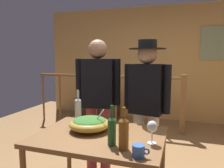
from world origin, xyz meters
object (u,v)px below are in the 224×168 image
object	(u,v)px
wine_bottle_clear	(78,108)
person_standing_left	(98,95)
person_standing_right	(146,98)
mug_blue	(139,151)
framed_picture	(216,43)
tv_console	(100,107)
flat_screen_tv	(99,86)
stair_railing	(127,95)
wine_bottle_green	(112,130)
serving_table	(100,143)
salad_bowl	(89,123)
wine_glass	(152,127)
wine_bottle_amber	(124,132)

from	to	relation	value
wine_bottle_clear	person_standing_left	size ratio (longest dim) A/B	0.20
person_standing_right	mug_blue	bearing A→B (deg)	107.28
framed_picture	tv_console	world-z (taller)	framed_picture
framed_picture	flat_screen_tv	world-z (taller)	framed_picture
stair_railing	wine_bottle_green	bearing A→B (deg)	-78.31
wine_bottle_green	wine_bottle_clear	bearing A→B (deg)	137.41
serving_table	wine_bottle_clear	size ratio (longest dim) A/B	3.40
stair_railing	person_standing_right	world-z (taller)	person_standing_right
framed_picture	person_standing_left	bearing A→B (deg)	-122.35
framed_picture	stair_railing	world-z (taller)	framed_picture
tv_console	person_standing_left	bearing A→B (deg)	-69.06
mug_blue	wine_bottle_clear	bearing A→B (deg)	140.92
framed_picture	salad_bowl	distance (m)	3.67
flat_screen_tv	wine_bottle_green	size ratio (longest dim) A/B	1.76
stair_railing	tv_console	xyz separation A→B (m)	(-0.82, 0.60, -0.43)
wine_glass	serving_table	bearing A→B (deg)	172.93
framed_picture	serving_table	bearing A→B (deg)	-112.00
flat_screen_tv	wine_bottle_green	xyz separation A→B (m)	(1.36, -3.18, 0.12)
salad_bowl	wine_bottle_green	distance (m)	0.41
flat_screen_tv	serving_table	size ratio (longest dim) A/B	0.49
tv_console	mug_blue	size ratio (longest dim) A/B	7.28
stair_railing	tv_console	distance (m)	1.10
stair_railing	flat_screen_tv	world-z (taller)	stair_railing
serving_table	salad_bowl	world-z (taller)	salad_bowl
tv_console	salad_bowl	bearing A→B (deg)	-70.37
salad_bowl	wine_glass	xyz separation A→B (m)	(0.61, -0.13, 0.07)
tv_console	wine_bottle_amber	world-z (taller)	wine_bottle_amber
framed_picture	person_standing_left	world-z (taller)	framed_picture
flat_screen_tv	wine_glass	xyz separation A→B (m)	(1.66, -3.06, 0.13)
wine_bottle_amber	serving_table	bearing A→B (deg)	140.69
framed_picture	wine_bottle_clear	bearing A→B (deg)	-119.83
stair_railing	salad_bowl	bearing A→B (deg)	-84.38
framed_picture	mug_blue	size ratio (longest dim) A/B	5.76
salad_bowl	person_standing_right	distance (m)	0.79
salad_bowl	wine_bottle_green	bearing A→B (deg)	-40.15
wine_bottle_clear	flat_screen_tv	bearing A→B (deg)	106.81
wine_bottle_amber	person_standing_right	xyz separation A→B (m)	(0.01, 0.96, 0.08)
stair_railing	mug_blue	distance (m)	2.86
tv_console	mug_blue	xyz separation A→B (m)	(1.60, -3.35, 0.56)
serving_table	mug_blue	xyz separation A→B (m)	(0.42, -0.32, 0.13)
wine_bottle_amber	flat_screen_tv	bearing A→B (deg)	114.49
serving_table	person_standing_left	distance (m)	0.84
stair_railing	wine_bottle_clear	size ratio (longest dim) A/B	9.41
framed_picture	person_standing_right	world-z (taller)	framed_picture
tv_console	salad_bowl	xyz separation A→B (m)	(1.05, -2.95, 0.58)
mug_blue	person_standing_left	size ratio (longest dim) A/B	0.07
stair_railing	flat_screen_tv	distance (m)	1.00
wine_bottle_amber	person_standing_left	bearing A→B (deg)	121.60
framed_picture	wine_bottle_clear	xyz separation A→B (m)	(-1.72, -2.99, -0.84)
stair_railing	wine_bottle_amber	world-z (taller)	stair_railing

